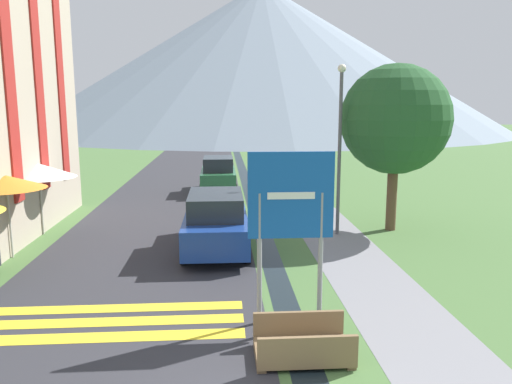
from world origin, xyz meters
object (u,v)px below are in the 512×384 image
road_sign (291,212)px  footbridge (303,346)px  cafe_chair_far_left (17,230)px  tree_by_path (395,120)px  parked_car_near (216,221)px  parked_car_far (218,175)px  cafe_umbrella_rear_white (39,171)px  cafe_umbrella_middle_orange (6,182)px  streetlamp (340,137)px

road_sign → footbridge: bearing=-88.6°
cafe_chair_far_left → tree_by_path: size_ratio=0.15×
footbridge → tree_by_path: 10.71m
cafe_chair_far_left → tree_by_path: (12.55, 1.24, 3.42)m
parked_car_near → parked_car_far: bearing=89.9°
cafe_umbrella_rear_white → tree_by_path: size_ratio=0.42×
cafe_umbrella_middle_orange → cafe_umbrella_rear_white: 2.66m
footbridge → parked_car_near: (-1.60, 6.79, 0.69)m
cafe_chair_far_left → streetlamp: (10.51, 0.78, 2.86)m
footbridge → streetlamp: streetlamp is taller
footbridge → parked_car_near: bearing=103.3°
tree_by_path → cafe_chair_far_left: bearing=-174.4°
cafe_umbrella_rear_white → streetlamp: 10.29m
cafe_chair_far_left → footbridge: bearing=-23.8°
footbridge → cafe_chair_far_left: size_ratio=2.00×
footbridge → cafe_umbrella_rear_white: cafe_umbrella_rear_white is taller
road_sign → parked_car_near: (-1.56, 5.32, -1.42)m
road_sign → streetlamp: bearing=69.4°
tree_by_path → footbridge: bearing=-117.5°
parked_car_near → streetlamp: 5.14m
parked_car_near → cafe_umbrella_rear_white: size_ratio=1.85×
cafe_chair_far_left → cafe_umbrella_middle_orange: size_ratio=0.35×
footbridge → tree_by_path: tree_by_path is taller
road_sign → streetlamp: 7.53m
cafe_umbrella_rear_white → parked_car_near: bearing=-21.1°
parked_car_near → streetlamp: size_ratio=0.79×
cafe_chair_far_left → cafe_umbrella_rear_white: 2.27m
tree_by_path → road_sign: bearing=-122.1°
footbridge → cafe_umbrella_rear_white: size_ratio=0.69×
footbridge → cafe_chair_far_left: bearing=135.9°
cafe_chair_far_left → streetlamp: size_ratio=0.15×
road_sign → cafe_umbrella_rear_white: (-7.58, 7.64, -0.10)m
parked_car_far → streetlamp: (4.17, -8.67, 2.47)m
parked_car_near → cafe_umbrella_middle_orange: cafe_umbrella_middle_orange is taller
streetlamp → cafe_umbrella_middle_orange: bearing=-168.9°
streetlamp → tree_by_path: size_ratio=0.98×
cafe_chair_far_left → cafe_umbrella_rear_white: cafe_umbrella_rear_white is taller
cafe_umbrella_rear_white → tree_by_path: (12.26, -0.20, 1.70)m
tree_by_path → cafe_umbrella_middle_orange: bearing=-168.6°
road_sign → parked_car_far: road_sign is taller
road_sign → cafe_umbrella_middle_orange: 9.05m
footbridge → parked_car_far: size_ratio=0.43×
parked_car_near → tree_by_path: (6.24, 2.12, 3.02)m
road_sign → cafe_umbrella_rear_white: bearing=134.8°
parked_car_near → cafe_umbrella_middle_orange: size_ratio=1.87×
streetlamp → cafe_umbrella_rear_white: bearing=176.3°
parked_car_near → cafe_umbrella_rear_white: (-6.02, 2.32, 1.32)m
road_sign → footbridge: road_sign is taller
road_sign → tree_by_path: 8.93m
parked_car_far → footbridge: bearing=-84.7°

